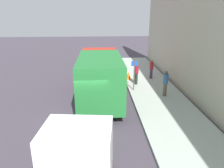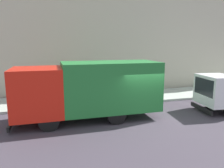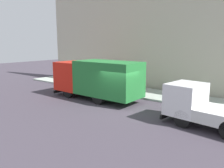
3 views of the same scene
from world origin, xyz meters
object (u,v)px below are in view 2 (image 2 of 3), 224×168
at_px(pedestrian_walking, 81,85).
at_px(pedestrian_standing, 45,92).
at_px(street_sign_post, 66,85).
at_px(traffic_cone_orange, 22,104).
at_px(pedestrian_third, 22,89).
at_px(large_utility_truck, 89,88).

xyz_separation_m(pedestrian_walking, pedestrian_standing, (-1.54, 2.51, -0.05)).
bearing_deg(street_sign_post, traffic_cone_orange, 90.57).
height_order(pedestrian_standing, street_sign_post, street_sign_post).
height_order(pedestrian_third, traffic_cone_orange, pedestrian_third).
distance_m(large_utility_truck, pedestrian_standing, 3.74).
relative_size(large_utility_truck, pedestrian_third, 4.70).
xyz_separation_m(large_utility_truck, pedestrian_third, (4.38, 3.82, -0.69)).
bearing_deg(pedestrian_third, pedestrian_walking, -55.21).
relative_size(large_utility_truck, pedestrian_walking, 4.36).
bearing_deg(traffic_cone_orange, large_utility_truck, -123.21).
height_order(pedestrian_walking, traffic_cone_orange, pedestrian_walking).
xyz_separation_m(pedestrian_third, street_sign_post, (-1.95, -2.78, 0.47)).
distance_m(traffic_cone_orange, street_sign_post, 2.84).
bearing_deg(pedestrian_walking, traffic_cone_orange, 43.46).
bearing_deg(pedestrian_third, traffic_cone_orange, -141.12).
height_order(large_utility_truck, pedestrian_third, large_utility_truck).
xyz_separation_m(pedestrian_standing, pedestrian_third, (1.56, 1.47, -0.02)).
relative_size(traffic_cone_orange, street_sign_post, 0.28).
bearing_deg(large_utility_truck, pedestrian_third, 40.87).
height_order(pedestrian_walking, pedestrian_third, pedestrian_walking).
bearing_deg(pedestrian_walking, pedestrian_third, 16.28).
height_order(pedestrian_standing, traffic_cone_orange, pedestrian_standing).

